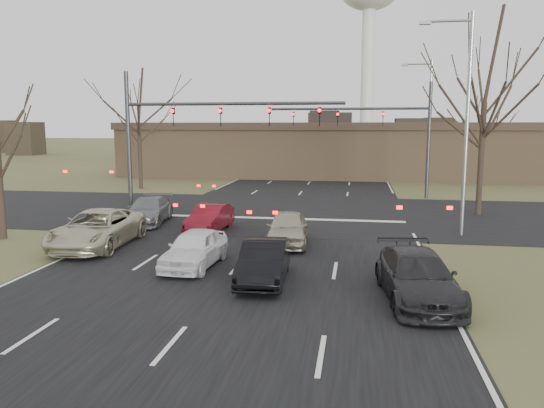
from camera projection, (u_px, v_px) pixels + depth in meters
The scene contains 18 objects.
ground at pixel (216, 292), 16.19m from camera, with size 360.00×360.00×0.00m, color #474725.
road_main at pixel (328, 161), 74.76m from camera, with size 14.00×300.00×0.02m, color black.
road_cross at pixel (284, 213), 30.83m from camera, with size 200.00×14.00×0.02m, color black.
building at pixel (336, 149), 52.58m from camera, with size 42.40×10.40×5.30m.
mast_arm_near at pixel (184, 125), 28.96m from camera, with size 12.12×0.24×8.00m.
mast_arm_far at pixel (388, 126), 36.92m from camera, with size 11.12×0.24×8.00m.
streetlight_right_near at pixel (463, 113), 23.73m from camera, with size 2.34×0.25×10.00m.
streetlight_right_far at pixel (427, 118), 40.25m from camera, with size 2.34×0.25×10.00m.
tree_right_near at pixel (487, 54), 28.75m from camera, with size 6.90×6.90×11.50m.
tree_left_far at pixel (138, 96), 41.57m from camera, with size 5.70×5.70×9.50m.
tree_right_far at pixel (483, 103), 46.95m from camera, with size 5.40×5.40×9.00m.
car_silver_suv at pixel (97, 229), 22.14m from camera, with size 2.56×5.55×1.54m, color #B9B396.
car_white_sedan at pixel (195, 248), 19.06m from camera, with size 1.60×3.97×1.35m, color white.
car_black_hatch at pixel (264, 261), 17.28m from camera, with size 1.42×4.07×1.34m, color black.
car_charcoal_sedan at pixel (417, 277), 15.40m from camera, with size 1.97×4.85×1.41m, color black.
car_grey_ahead at pixel (148, 210), 27.52m from camera, with size 1.89×4.64×1.35m, color slate.
car_red_ahead at pixel (210, 218), 25.41m from camera, with size 1.35×3.89×1.28m, color maroon.
car_silver_ahead at pixel (287, 228), 22.64m from camera, with size 1.69×4.19×1.43m, color #A5A186.
Camera 1 is at (4.21, -15.14, 5.07)m, focal length 35.00 mm.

